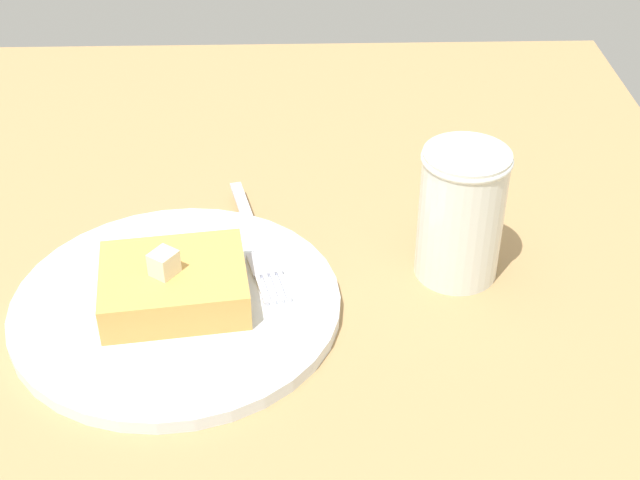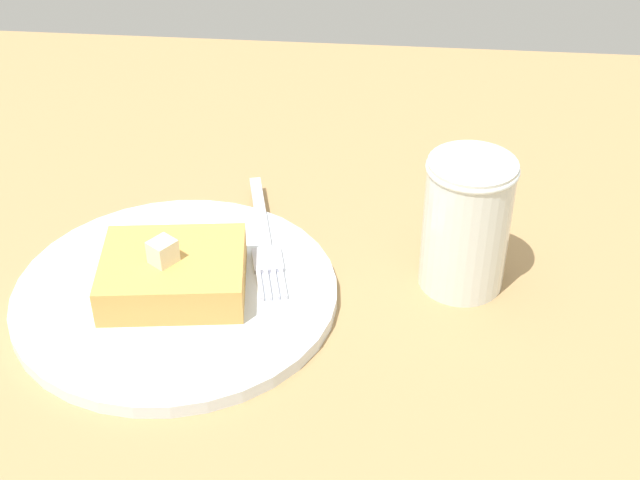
# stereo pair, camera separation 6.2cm
# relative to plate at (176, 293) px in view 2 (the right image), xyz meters

# --- Properties ---
(table_surface) EXTENTS (0.98, 0.98, 0.02)m
(table_surface) POSITION_rel_plate_xyz_m (0.03, -0.06, -0.02)
(table_surface) COLOR #A88453
(table_surface) RESTS_ON ground
(plate) EXTENTS (0.23, 0.23, 0.01)m
(plate) POSITION_rel_plate_xyz_m (0.00, 0.00, 0.00)
(plate) COLOR silver
(plate) RESTS_ON table_surface
(toast_slice_center) EXTENTS (0.09, 0.11, 0.03)m
(toast_slice_center) POSITION_rel_plate_xyz_m (0.00, -0.00, 0.02)
(toast_slice_center) COLOR gold
(toast_slice_center) RESTS_ON plate
(butter_pat_primary) EXTENTS (0.02, 0.02, 0.02)m
(butter_pat_primary) POSITION_rel_plate_xyz_m (0.00, -0.00, 0.04)
(butter_pat_primary) COLOR #F1E9C8
(butter_pat_primary) RESTS_ON toast_slice_center
(fork) EXTENTS (0.16, 0.05, 0.00)m
(fork) POSITION_rel_plate_xyz_m (-0.06, 0.06, 0.01)
(fork) COLOR silver
(fork) RESTS_ON plate
(syrup_jar) EXTENTS (0.06, 0.06, 0.10)m
(syrup_jar) POSITION_rel_plate_xyz_m (-0.04, 0.20, 0.04)
(syrup_jar) COLOR #421A0C
(syrup_jar) RESTS_ON table_surface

